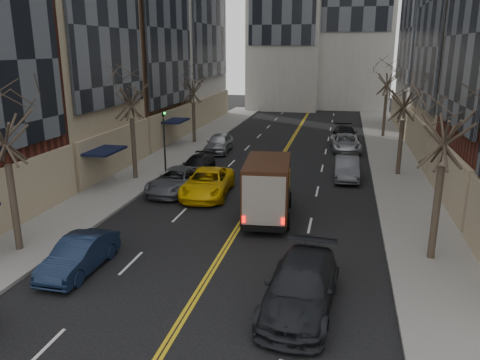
# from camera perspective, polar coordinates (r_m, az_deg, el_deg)

# --- Properties ---
(sidewalk_left) EXTENTS (4.00, 66.00, 0.15)m
(sidewalk_left) POSITION_cam_1_polar(r_m,az_deg,el_deg) (39.06, -8.57, 2.88)
(sidewalk_left) COLOR slate
(sidewalk_left) RESTS_ON ground
(sidewalk_right) EXTENTS (4.00, 66.00, 0.15)m
(sidewalk_right) POSITION_cam_1_polar(r_m,az_deg,el_deg) (36.75, 18.66, 1.40)
(sidewalk_right) COLOR slate
(sidewalk_right) RESTS_ON ground
(tree_lf_near) EXTENTS (3.20, 3.20, 8.41)m
(tree_lf_near) POSITION_cam_1_polar(r_m,az_deg,el_deg) (21.55, -27.15, 7.54)
(tree_lf_near) COLOR #382D23
(tree_lf_near) RESTS_ON sidewalk_left
(tree_lf_mid) EXTENTS (3.20, 3.20, 8.91)m
(tree_lf_mid) POSITION_cam_1_polar(r_m,az_deg,el_deg) (31.66, -13.31, 11.60)
(tree_lf_mid) COLOR #382D23
(tree_lf_mid) RESTS_ON sidewalk_left
(tree_lf_far) EXTENTS (3.20, 3.20, 8.12)m
(tree_lf_far) POSITION_cam_1_polar(r_m,az_deg,el_deg) (43.76, -5.79, 12.23)
(tree_lf_far) COLOR #382D23
(tree_lf_far) RESTS_ON sidewalk_left
(tree_rt_near) EXTENTS (3.20, 3.20, 8.71)m
(tree_rt_near) POSITION_cam_1_polar(r_m,az_deg,el_deg) (20.01, 24.07, 8.02)
(tree_rt_near) COLOR #382D23
(tree_rt_near) RESTS_ON sidewalk_right
(tree_rt_mid) EXTENTS (3.20, 3.20, 8.32)m
(tree_rt_mid) POSITION_cam_1_polar(r_m,az_deg,el_deg) (33.81, 19.56, 10.63)
(tree_rt_mid) COLOR #382D23
(tree_rt_mid) RESTS_ON sidewalk_right
(tree_rt_far) EXTENTS (3.20, 3.20, 9.11)m
(tree_rt_far) POSITION_cam_1_polar(r_m,az_deg,el_deg) (48.68, 17.64, 12.79)
(tree_rt_far) COLOR #382D23
(tree_rt_far) RESTS_ON sidewalk_right
(traffic_signal) EXTENTS (0.29, 0.26, 4.70)m
(traffic_signal) POSITION_cam_1_polar(r_m,az_deg,el_deg) (33.38, -9.24, 5.46)
(traffic_signal) COLOR black
(traffic_signal) RESTS_ON sidewalk_left
(ups_truck) EXTENTS (2.82, 6.07, 3.23)m
(ups_truck) POSITION_cam_1_polar(r_m,az_deg,el_deg) (24.44, 3.40, -1.04)
(ups_truck) COLOR black
(ups_truck) RESTS_ON ground
(observer_sedan) EXTENTS (2.68, 5.78, 1.63)m
(observer_sedan) POSITION_cam_1_polar(r_m,az_deg,el_deg) (16.52, 7.41, -12.83)
(observer_sedan) COLOR black
(observer_sedan) RESTS_ON ground
(taxi) EXTENTS (3.02, 5.84, 1.57)m
(taxi) POSITION_cam_1_polar(r_m,az_deg,el_deg) (28.48, -3.98, -0.35)
(taxi) COLOR #E9B809
(taxi) RESTS_ON ground
(pedestrian) EXTENTS (0.43, 0.63, 1.70)m
(pedestrian) POSITION_cam_1_polar(r_m,az_deg,el_deg) (28.16, 2.25, -0.38)
(pedestrian) COLOR black
(pedestrian) RESTS_ON ground
(parked_lf_b) EXTENTS (1.53, 4.26, 1.40)m
(parked_lf_b) POSITION_cam_1_polar(r_m,az_deg,el_deg) (20.05, -19.01, -8.62)
(parked_lf_b) COLOR #0F1A31
(parked_lf_b) RESTS_ON ground
(parked_lf_c) EXTENTS (2.91, 5.49, 1.47)m
(parked_lf_c) POSITION_cam_1_polar(r_m,az_deg,el_deg) (29.42, -7.74, -0.04)
(parked_lf_c) COLOR #53545B
(parked_lf_c) RESTS_ON ground
(parked_lf_d) EXTENTS (1.83, 4.46, 1.29)m
(parked_lf_d) POSITION_cam_1_polar(r_m,az_deg,el_deg) (33.29, -5.25, 1.75)
(parked_lf_d) COLOR black
(parked_lf_d) RESTS_ON ground
(parked_lf_e) EXTENTS (2.13, 4.83, 1.62)m
(parked_lf_e) POSITION_cam_1_polar(r_m,az_deg,el_deg) (40.36, -2.57, 4.53)
(parked_lf_e) COLOR #969A9D
(parked_lf_e) RESTS_ON ground
(parked_rt_a) EXTENTS (1.70, 4.58, 1.50)m
(parked_rt_a) POSITION_cam_1_polar(r_m,az_deg,el_deg) (32.84, 12.88, 1.40)
(parked_rt_a) COLOR #4C4F54
(parked_rt_a) RESTS_ON ground
(parked_rt_b) EXTENTS (2.86, 5.42, 1.45)m
(parked_rt_b) POSITION_cam_1_polar(r_m,az_deg,el_deg) (41.88, 12.75, 4.45)
(parked_rt_b) COLOR #ABAFB3
(parked_rt_b) RESTS_ON ground
(parked_rt_c) EXTENTS (2.63, 5.28, 1.47)m
(parked_rt_c) POSITION_cam_1_polar(r_m,az_deg,el_deg) (46.10, 12.72, 5.48)
(parked_rt_c) COLOR black
(parked_rt_c) RESTS_ON ground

